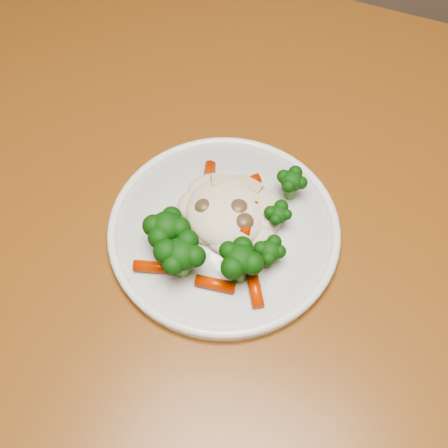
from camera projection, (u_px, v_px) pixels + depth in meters
The scene contains 3 objects.
dining_table at pixel (268, 243), 0.72m from camera, with size 1.14×0.81×0.75m.
plate at pixel (224, 231), 0.59m from camera, with size 0.24×0.24×0.01m, color white.
meal at pixel (222, 226), 0.57m from camera, with size 0.15×0.17×0.05m.
Camera 1 is at (-0.07, -0.25, 1.26)m, focal length 45.00 mm.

